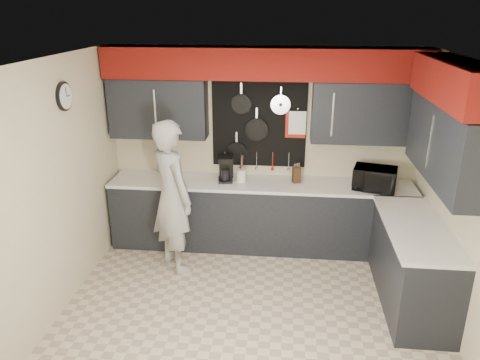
# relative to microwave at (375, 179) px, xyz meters

# --- Properties ---
(ground) EXTENTS (4.00, 4.00, 0.00)m
(ground) POSITION_rel_microwave_xyz_m (-1.41, -1.34, -1.06)
(ground) COLOR beige
(ground) RESTS_ON ground
(back_wall_assembly) EXTENTS (4.00, 0.36, 2.60)m
(back_wall_assembly) POSITION_rel_microwave_xyz_m (-1.40, 0.26, 0.95)
(back_wall_assembly) COLOR beige
(back_wall_assembly) RESTS_ON ground
(right_wall_assembly) EXTENTS (0.36, 3.50, 2.60)m
(right_wall_assembly) POSITION_rel_microwave_xyz_m (0.45, -1.08, 0.88)
(right_wall_assembly) COLOR beige
(right_wall_assembly) RESTS_ON ground
(left_wall_assembly) EXTENTS (0.05, 3.50, 2.60)m
(left_wall_assembly) POSITION_rel_microwave_xyz_m (-3.40, -1.33, 0.27)
(left_wall_assembly) COLOR beige
(left_wall_assembly) RESTS_ON ground
(base_cabinets) EXTENTS (3.95, 2.20, 0.92)m
(base_cabinets) POSITION_rel_microwave_xyz_m (-0.92, -0.21, -0.60)
(base_cabinets) COLOR black
(base_cabinets) RESTS_ON ground
(microwave) EXTENTS (0.58, 0.46, 0.28)m
(microwave) POSITION_rel_microwave_xyz_m (0.00, 0.00, 0.00)
(microwave) COLOR black
(microwave) RESTS_ON base_cabinets
(knife_block) EXTENTS (0.12, 0.12, 0.21)m
(knife_block) POSITION_rel_microwave_xyz_m (-0.95, 0.14, -0.04)
(knife_block) COLOR #322010
(knife_block) RESTS_ON base_cabinets
(utensil_crock) EXTENTS (0.13, 0.13, 0.16)m
(utensil_crock) POSITION_rel_microwave_xyz_m (-1.66, 0.11, -0.06)
(utensil_crock) COLOR white
(utensil_crock) RESTS_ON base_cabinets
(coffee_maker) EXTENTS (0.21, 0.25, 0.33)m
(coffee_maker) POSITION_rel_microwave_xyz_m (-1.86, 0.12, 0.03)
(coffee_maker) COLOR black
(coffee_maker) RESTS_ON base_cabinets
(person) EXTENTS (0.79, 0.80, 1.86)m
(person) POSITION_rel_microwave_xyz_m (-2.42, -0.52, -0.13)
(person) COLOR #9A9997
(person) RESTS_ON ground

